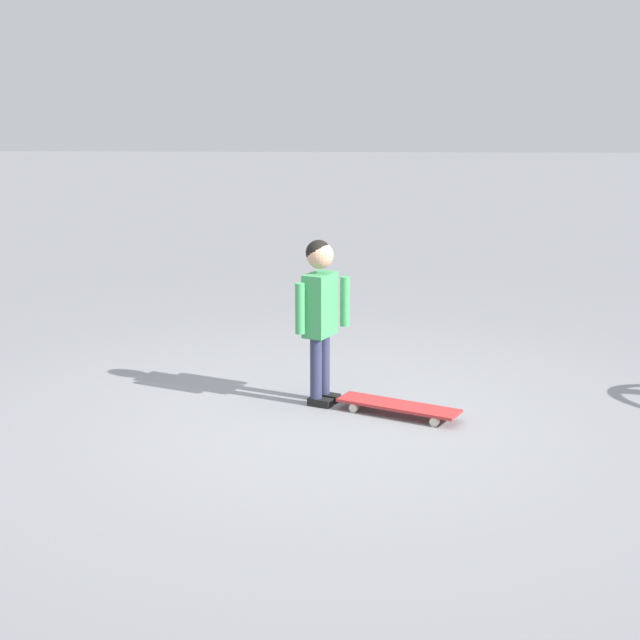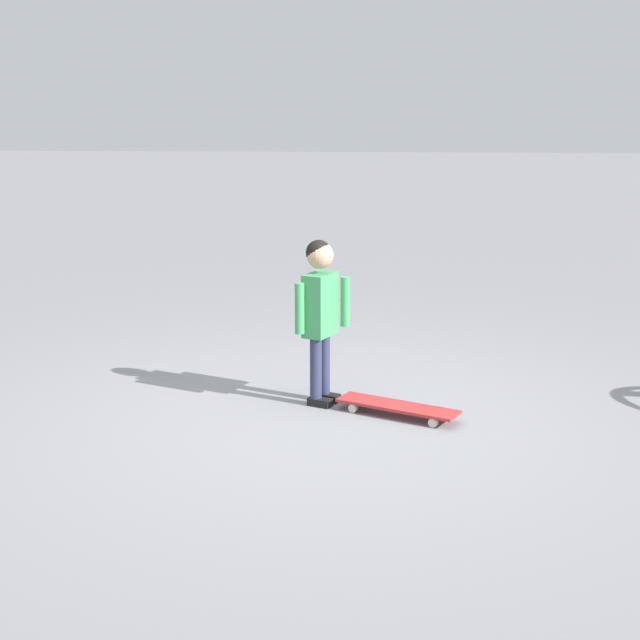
# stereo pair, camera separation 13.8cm
# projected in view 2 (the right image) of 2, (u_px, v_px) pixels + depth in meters

# --- Properties ---
(ground_plane) EXTENTS (50.00, 50.00, 0.00)m
(ground_plane) POSITION_uv_depth(u_px,v_px,m) (326.00, 422.00, 5.93)
(ground_plane) COLOR gray
(child_person) EXTENTS (0.34, 0.28, 1.06)m
(child_person) POSITION_uv_depth(u_px,v_px,m) (320.00, 304.00, 6.14)
(child_person) COLOR #2D3351
(child_person) RESTS_ON ground
(skateboard) EXTENTS (0.78, 0.52, 0.07)m
(skateboard) POSITION_uv_depth(u_px,v_px,m) (398.00, 407.00, 6.03)
(skateboard) COLOR #B22D2D
(skateboard) RESTS_ON ground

